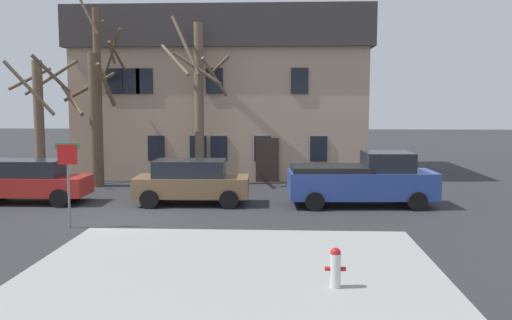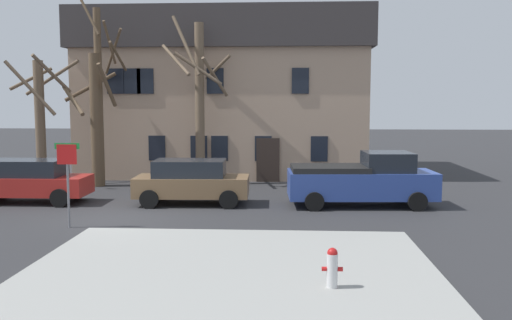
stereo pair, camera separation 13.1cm
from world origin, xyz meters
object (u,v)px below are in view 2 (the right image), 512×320
Objects in this scene: building_main at (227,94)px; pickup_truck_blue at (363,180)px; fire_hydrant at (332,267)px; tree_bare_far at (100,91)px; tree_bare_end at (199,97)px; tree_bare_near at (40,116)px; bicycle_leaning at (12,177)px; street_sign_pole at (67,168)px; tree_bare_mid at (95,117)px; car_red_wagon at (28,180)px; car_brown_wagon at (191,181)px.

building_main is 2.75× the size of pickup_truck_blue.
tree_bare_far is at bearing 124.17° from fire_hydrant.
tree_bare_end is (-0.70, -5.26, -0.24)m from building_main.
building_main is 9.99m from tree_bare_near.
tree_bare_near reaches higher than bicycle_leaning.
tree_bare_far is 8.85m from street_sign_pole.
tree_bare_far reaches higher than pickup_truck_blue.
building_main is at bearing 48.74° from tree_bare_mid.
car_red_wagon is at bearing -108.38° from tree_bare_far.
fire_hydrant is at bearing -101.04° from pickup_truck_blue.
tree_bare_near is at bearing -174.19° from tree_bare_far.
tree_bare_end is (7.02, 0.98, 0.83)m from tree_bare_near.
car_red_wagon is 5.22m from street_sign_pole.
car_brown_wagon is at bearing 0.36° from car_red_wagon.
tree_bare_far reaches higher than building_main.
pickup_truck_blue is (13.83, -3.97, -2.23)m from tree_bare_near.
tree_bare_far reaches higher than fire_hydrant.
building_main reaches higher than tree_bare_mid.
car_brown_wagon is 10.49m from fire_hydrant.
tree_bare_end is 5.90m from car_brown_wagon.
tree_bare_far is (-5.07, -5.96, 0.02)m from building_main.
tree_bare_near is (-7.73, -6.24, -1.07)m from building_main.
bicycle_leaning is (-9.12, 4.36, -0.50)m from car_brown_wagon.
tree_bare_near is 7.20× the size of fire_hydrant.
street_sign_pole reaches higher than pickup_truck_blue.
fire_hydrant is (4.95, -14.44, -3.48)m from tree_bare_end.
tree_bare_near is 9.28m from street_sign_pole.
street_sign_pole is at bearing -51.51° from car_red_wagon.
tree_bare_far is 12.40m from pickup_truck_blue.
pickup_truck_blue is at bearing 0.25° from car_red_wagon.
tree_bare_end is 15.65m from fire_hydrant.
tree_bare_near is 14.56m from pickup_truck_blue.
tree_bare_far reaches higher than car_brown_wagon.
car_red_wagon is at bearing -179.75° from pickup_truck_blue.
fire_hydrant is at bearing -45.48° from bicycle_leaning.
street_sign_pole is at bearing -77.99° from tree_bare_far.
building_main is 12.61m from car_red_wagon.
fire_hydrant is at bearing -48.34° from tree_bare_near.
fire_hydrant is (11.97, -13.46, -2.65)m from tree_bare_near.
bicycle_leaning is (-1.63, 0.38, -2.83)m from tree_bare_near.
car_brown_wagon is (5.06, -4.18, -2.28)m from tree_bare_mid.
bicycle_leaning is (-2.86, 4.40, -0.49)m from car_red_wagon.
building_main is 8.94× the size of bicycle_leaning.
building_main is 7.83m from tree_bare_far.
tree_bare_mid is (-5.30, -6.04, -1.11)m from building_main.
tree_bare_near is 0.67× the size of tree_bare_far.
tree_bare_far is 5.25× the size of bicycle_leaning.
tree_bare_end reaches higher than street_sign_pole.
car_red_wagon is (-1.43, -4.30, -3.43)m from tree_bare_far.
building_main is at bearing 102.17° from fire_hydrant.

